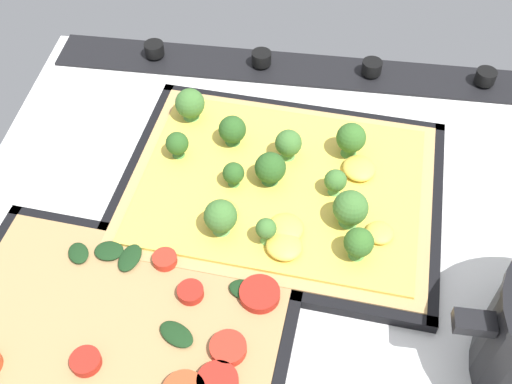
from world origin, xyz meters
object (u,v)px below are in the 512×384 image
(baking_tray_front, at_px, (280,191))
(veggie_pizza_back, at_px, (126,327))
(broccoli_pizza, at_px, (280,183))
(baking_tray_back, at_px, (119,330))

(baking_tray_front, relative_size, veggie_pizza_back, 1.18)
(broccoli_pizza, height_order, baking_tray_back, broccoli_pizza)
(baking_tray_front, height_order, broccoli_pizza, broccoli_pizza)
(baking_tray_back, bearing_deg, broccoli_pizza, -124.89)
(baking_tray_front, bearing_deg, baking_tray_back, 55.22)
(baking_tray_back, bearing_deg, baking_tray_front, -124.78)
(broccoli_pizza, height_order, veggie_pizza_back, broccoli_pizza)
(broccoli_pizza, distance_m, veggie_pizza_back, 0.24)
(broccoli_pizza, relative_size, veggie_pizza_back, 1.10)
(veggie_pizza_back, bearing_deg, broccoli_pizza, -123.25)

